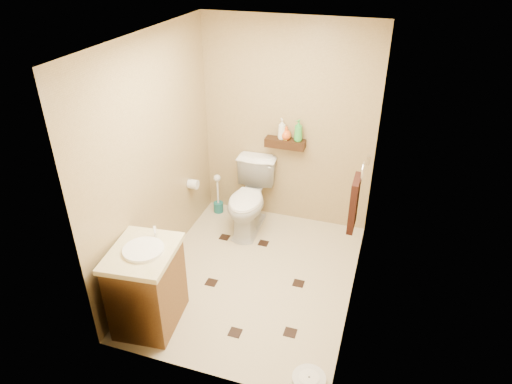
% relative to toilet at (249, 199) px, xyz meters
% --- Properties ---
extents(ground, '(2.50, 2.50, 0.00)m').
position_rel_toilet_xyz_m(ground, '(0.32, -0.83, -0.41)').
color(ground, tan).
rests_on(ground, ground).
extents(wall_back, '(2.00, 0.04, 2.40)m').
position_rel_toilet_xyz_m(wall_back, '(0.32, 0.42, 0.79)').
color(wall_back, tan).
rests_on(wall_back, ground).
extents(wall_front, '(2.00, 0.04, 2.40)m').
position_rel_toilet_xyz_m(wall_front, '(0.32, -2.08, 0.79)').
color(wall_front, tan).
rests_on(wall_front, ground).
extents(wall_left, '(0.04, 2.50, 2.40)m').
position_rel_toilet_xyz_m(wall_left, '(-0.68, -0.83, 0.79)').
color(wall_left, tan).
rests_on(wall_left, ground).
extents(wall_right, '(0.04, 2.50, 2.40)m').
position_rel_toilet_xyz_m(wall_right, '(1.32, -0.83, 0.79)').
color(wall_right, tan).
rests_on(wall_right, ground).
extents(ceiling, '(2.00, 2.50, 0.02)m').
position_rel_toilet_xyz_m(ceiling, '(0.32, -0.83, 1.99)').
color(ceiling, white).
rests_on(ceiling, wall_back).
extents(wall_shelf, '(0.46, 0.14, 0.10)m').
position_rel_toilet_xyz_m(wall_shelf, '(0.32, 0.34, 0.61)').
color(wall_shelf, '#361D0E').
rests_on(wall_shelf, wall_back).
extents(floor_accents, '(1.20, 1.47, 0.01)m').
position_rel_toilet_xyz_m(floor_accents, '(0.34, -0.90, -0.41)').
color(floor_accents, black).
rests_on(floor_accents, ground).
extents(toilet, '(0.50, 0.83, 0.83)m').
position_rel_toilet_xyz_m(toilet, '(0.00, 0.00, 0.00)').
color(toilet, white).
rests_on(toilet, ground).
extents(vanity, '(0.60, 0.71, 0.92)m').
position_rel_toilet_xyz_m(vanity, '(-0.38, -1.69, -0.00)').
color(vanity, brown).
rests_on(vanity, ground).
extents(bathroom_scale, '(0.28, 0.28, 0.05)m').
position_rel_toilet_xyz_m(bathroom_scale, '(1.14, -1.90, -0.39)').
color(bathroom_scale, silver).
rests_on(bathroom_scale, ground).
extents(toilet_brush, '(0.12, 0.12, 0.53)m').
position_rel_toilet_xyz_m(toilet_brush, '(-0.50, 0.24, -0.23)').
color(toilet_brush, '#175E5F').
rests_on(toilet_brush, ground).
extents(towel_ring, '(0.12, 0.30, 0.76)m').
position_rel_toilet_xyz_m(towel_ring, '(1.23, -0.58, 0.53)').
color(towel_ring, silver).
rests_on(towel_ring, wall_right).
extents(toilet_paper, '(0.12, 0.11, 0.12)m').
position_rel_toilet_xyz_m(toilet_paper, '(-0.62, -0.18, 0.19)').
color(toilet_paper, silver).
rests_on(toilet_paper, wall_left).
extents(bottle_a, '(0.13, 0.13, 0.24)m').
position_rel_toilet_xyz_m(bottle_a, '(0.28, 0.34, 0.78)').
color(bottle_a, silver).
rests_on(bottle_a, wall_shelf).
extents(bottle_b, '(0.08, 0.08, 0.14)m').
position_rel_toilet_xyz_m(bottle_b, '(0.32, 0.34, 0.73)').
color(bottle_b, '#FFFA35').
rests_on(bottle_b, wall_shelf).
extents(bottle_c, '(0.16, 0.16, 0.15)m').
position_rel_toilet_xyz_m(bottle_c, '(0.33, 0.34, 0.73)').
color(bottle_c, '#E8591B').
rests_on(bottle_c, wall_shelf).
extents(bottle_d, '(0.13, 0.13, 0.25)m').
position_rel_toilet_xyz_m(bottle_d, '(0.47, 0.34, 0.78)').
color(bottle_d, green).
rests_on(bottle_d, wall_shelf).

